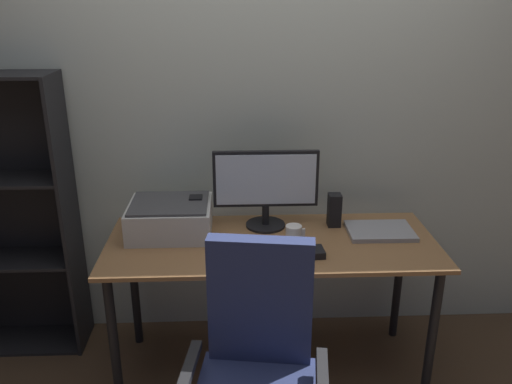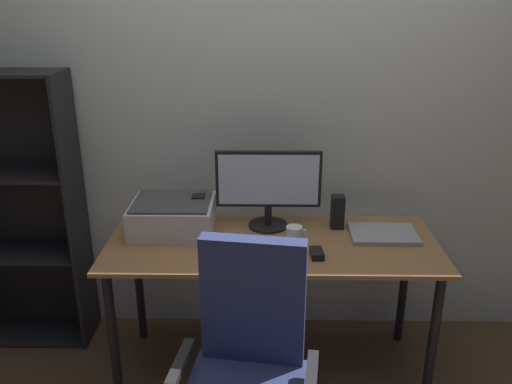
{
  "view_description": "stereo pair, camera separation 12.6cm",
  "coord_description": "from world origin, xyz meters",
  "px_view_note": "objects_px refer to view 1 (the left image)",
  "views": [
    {
      "loc": [
        -0.17,
        -2.25,
        1.84
      ],
      "look_at": [
        -0.08,
        -0.05,
        1.01
      ],
      "focal_mm": 36.68,
      "sensor_mm": 36.0,
      "label": 1
    },
    {
      "loc": [
        -0.05,
        -2.25,
        1.84
      ],
      "look_at": [
        -0.08,
        -0.05,
        1.01
      ],
      "focal_mm": 36.68,
      "sensor_mm": 36.0,
      "label": 2
    }
  ],
  "objects_px": {
    "coffee_mug": "(294,235)",
    "speaker_right": "(334,210)",
    "desk": "(272,258)",
    "keyboard": "(267,255)",
    "mouse": "(318,252)",
    "bookshelf": "(5,219)",
    "monitor": "(266,184)",
    "printer": "(170,218)",
    "laptop": "(380,231)",
    "speaker_left": "(196,212)"
  },
  "relations": [
    {
      "from": "mouse",
      "to": "desk",
      "type": "bearing_deg",
      "value": 138.66
    },
    {
      "from": "laptop",
      "to": "bookshelf",
      "type": "xyz_separation_m",
      "value": [
        -1.92,
        0.25,
        -0.01
      ]
    },
    {
      "from": "desk",
      "to": "laptop",
      "type": "distance_m",
      "value": 0.56
    },
    {
      "from": "bookshelf",
      "to": "speaker_right",
      "type": "bearing_deg",
      "value": -5.03
    },
    {
      "from": "mouse",
      "to": "laptop",
      "type": "relative_size",
      "value": 0.3
    },
    {
      "from": "keyboard",
      "to": "bookshelf",
      "type": "xyz_separation_m",
      "value": [
        -1.35,
        0.48,
        -0.0
      ]
    },
    {
      "from": "monitor",
      "to": "speaker_left",
      "type": "xyz_separation_m",
      "value": [
        -0.35,
        -0.01,
        -0.14
      ]
    },
    {
      "from": "laptop",
      "to": "speaker_right",
      "type": "height_order",
      "value": "speaker_right"
    },
    {
      "from": "speaker_right",
      "to": "printer",
      "type": "bearing_deg",
      "value": -176.51
    },
    {
      "from": "monitor",
      "to": "bookshelf",
      "type": "relative_size",
      "value": 0.35
    },
    {
      "from": "desk",
      "to": "printer",
      "type": "height_order",
      "value": "printer"
    },
    {
      "from": "laptop",
      "to": "printer",
      "type": "distance_m",
      "value": 1.04
    },
    {
      "from": "monitor",
      "to": "coffee_mug",
      "type": "bearing_deg",
      "value": -59.66
    },
    {
      "from": "monitor",
      "to": "speaker_right",
      "type": "xyz_separation_m",
      "value": [
        0.35,
        -0.01,
        -0.14
      ]
    },
    {
      "from": "desk",
      "to": "speaker_left",
      "type": "relative_size",
      "value": 9.28
    },
    {
      "from": "keyboard",
      "to": "coffee_mug",
      "type": "relative_size",
      "value": 3.14
    },
    {
      "from": "laptop",
      "to": "speaker_right",
      "type": "distance_m",
      "value": 0.25
    },
    {
      "from": "desk",
      "to": "mouse",
      "type": "bearing_deg",
      "value": -37.27
    },
    {
      "from": "keyboard",
      "to": "desk",
      "type": "bearing_deg",
      "value": 78.93
    },
    {
      "from": "speaker_left",
      "to": "keyboard",
      "type": "bearing_deg",
      "value": -44.4
    },
    {
      "from": "printer",
      "to": "bookshelf",
      "type": "height_order",
      "value": "bookshelf"
    },
    {
      "from": "mouse",
      "to": "bookshelf",
      "type": "height_order",
      "value": "bookshelf"
    },
    {
      "from": "monitor",
      "to": "keyboard",
      "type": "distance_m",
      "value": 0.4
    },
    {
      "from": "laptop",
      "to": "bookshelf",
      "type": "bearing_deg",
      "value": 173.21
    },
    {
      "from": "desk",
      "to": "printer",
      "type": "distance_m",
      "value": 0.53
    },
    {
      "from": "laptop",
      "to": "printer",
      "type": "xyz_separation_m",
      "value": [
        -1.03,
        0.05,
        0.07
      ]
    },
    {
      "from": "keyboard",
      "to": "printer",
      "type": "height_order",
      "value": "printer"
    },
    {
      "from": "coffee_mug",
      "to": "bookshelf",
      "type": "height_order",
      "value": "bookshelf"
    },
    {
      "from": "speaker_right",
      "to": "bookshelf",
      "type": "xyz_separation_m",
      "value": [
        -1.71,
        0.15,
        -0.08
      ]
    },
    {
      "from": "coffee_mug",
      "to": "keyboard",
      "type": "bearing_deg",
      "value": -135.51
    },
    {
      "from": "printer",
      "to": "coffee_mug",
      "type": "bearing_deg",
      "value": -14.05
    },
    {
      "from": "monitor",
      "to": "keyboard",
      "type": "relative_size",
      "value": 1.8
    },
    {
      "from": "desk",
      "to": "speaker_left",
      "type": "bearing_deg",
      "value": 155.01
    },
    {
      "from": "desk",
      "to": "keyboard",
      "type": "xyz_separation_m",
      "value": [
        -0.03,
        -0.16,
        0.1
      ]
    },
    {
      "from": "coffee_mug",
      "to": "printer",
      "type": "relative_size",
      "value": 0.23
    },
    {
      "from": "desk",
      "to": "keyboard",
      "type": "bearing_deg",
      "value": -101.23
    },
    {
      "from": "coffee_mug",
      "to": "speaker_right",
      "type": "bearing_deg",
      "value": 41.17
    },
    {
      "from": "keyboard",
      "to": "mouse",
      "type": "distance_m",
      "value": 0.23
    },
    {
      "from": "coffee_mug",
      "to": "laptop",
      "type": "bearing_deg",
      "value": 12.59
    },
    {
      "from": "desk",
      "to": "monitor",
      "type": "bearing_deg",
      "value": 96.18
    },
    {
      "from": "speaker_left",
      "to": "printer",
      "type": "relative_size",
      "value": 0.42
    },
    {
      "from": "keyboard",
      "to": "monitor",
      "type": "bearing_deg",
      "value": 88.13
    },
    {
      "from": "keyboard",
      "to": "laptop",
      "type": "bearing_deg",
      "value": 21.92
    },
    {
      "from": "keyboard",
      "to": "coffee_mug",
      "type": "xyz_separation_m",
      "value": [
        0.13,
        0.13,
        0.04
      ]
    },
    {
      "from": "mouse",
      "to": "printer",
      "type": "xyz_separation_m",
      "value": [
        -0.69,
        0.27,
        0.06
      ]
    },
    {
      "from": "keyboard",
      "to": "laptop",
      "type": "distance_m",
      "value": 0.62
    },
    {
      "from": "monitor",
      "to": "printer",
      "type": "bearing_deg",
      "value": -173.01
    },
    {
      "from": "laptop",
      "to": "bookshelf",
      "type": "distance_m",
      "value": 1.94
    },
    {
      "from": "speaker_right",
      "to": "bookshelf",
      "type": "height_order",
      "value": "bookshelf"
    },
    {
      "from": "monitor",
      "to": "keyboard",
      "type": "bearing_deg",
      "value": -92.03
    }
  ]
}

